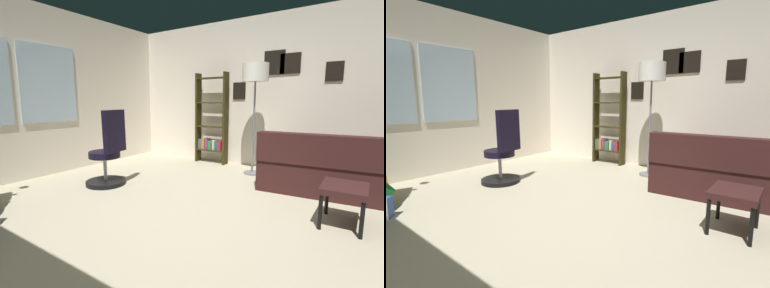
# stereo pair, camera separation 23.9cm
# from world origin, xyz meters

# --- Properties ---
(ground_plane) EXTENTS (5.02, 6.23, 0.10)m
(ground_plane) POSITION_xyz_m (0.00, 0.00, -0.05)
(ground_plane) COLOR #B7AD90
(wall_back_with_windows) EXTENTS (5.02, 0.12, 2.68)m
(wall_back_with_windows) POSITION_xyz_m (-0.02, 3.16, 1.34)
(wall_back_with_windows) COLOR silver
(wall_back_with_windows) RESTS_ON ground_plane
(wall_right_with_frames) EXTENTS (0.12, 6.23, 2.68)m
(wall_right_with_frames) POSITION_xyz_m (2.56, 0.00, 1.34)
(wall_right_with_frames) COLOR silver
(wall_right_with_frames) RESTS_ON ground_plane
(couch) EXTENTS (1.64, 2.08, 0.80)m
(couch) POSITION_xyz_m (1.76, -1.05, 0.28)
(couch) COLOR #351918
(couch) RESTS_ON ground_plane
(footstool) EXTENTS (0.49, 0.40, 0.41)m
(footstool) POSITION_xyz_m (0.60, -1.09, 0.35)
(footstool) COLOR #351918
(footstool) RESTS_ON ground_plane
(office_chair) EXTENTS (0.56, 0.56, 1.08)m
(office_chair) POSITION_xyz_m (0.21, 1.86, 0.42)
(office_chair) COLOR black
(office_chair) RESTS_ON ground_plane
(bookshelf) EXTENTS (0.18, 0.64, 1.73)m
(bookshelf) POSITION_xyz_m (2.30, 1.36, 0.74)
(bookshelf) COLOR #2F280F
(bookshelf) RESTS_ON ground_plane
(floor_lamp) EXTENTS (0.41, 0.41, 1.79)m
(floor_lamp) POSITION_xyz_m (1.94, 0.36, 1.55)
(floor_lamp) COLOR slate
(floor_lamp) RESTS_ON ground_plane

